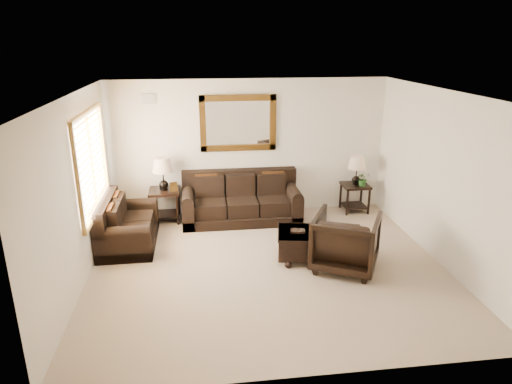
{
  "coord_description": "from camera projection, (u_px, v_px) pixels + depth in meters",
  "views": [
    {
      "loc": [
        -1.02,
        -6.38,
        3.44
      ],
      "look_at": [
        -0.11,
        0.6,
        1.05
      ],
      "focal_mm": 32.0,
      "sensor_mm": 36.0,
      "label": 1
    }
  ],
  "objects": [
    {
      "name": "armchair",
      "position": [
        346.0,
        239.0,
        7.04
      ],
      "size": [
        1.25,
        1.23,
        0.98
      ],
      "primitive_type": "imported",
      "rotation": [
        0.0,
        0.0,
        2.65
      ],
      "color": "black",
      "rests_on": "floor"
    },
    {
      "name": "loveseat",
      "position": [
        125.0,
        228.0,
        7.9
      ],
      "size": [
        0.91,
        1.53,
        0.86
      ],
      "rotation": [
        0.0,
        0.0,
        1.57
      ],
      "color": "black",
      "rests_on": "room"
    },
    {
      "name": "mirror",
      "position": [
        238.0,
        123.0,
        8.92
      ],
      "size": [
        1.5,
        0.06,
        1.1
      ],
      "color": "#43270D",
      "rests_on": "room"
    },
    {
      "name": "sofa",
      "position": [
        241.0,
        203.0,
        9.01
      ],
      "size": [
        2.29,
        0.99,
        0.94
      ],
      "color": "black",
      "rests_on": "room"
    },
    {
      "name": "coffee_table",
      "position": [
        320.0,
        242.0,
        7.4
      ],
      "size": [
        1.48,
        0.97,
        0.58
      ],
      "rotation": [
        0.0,
        0.0,
        -0.18
      ],
      "color": "black",
      "rests_on": "room"
    },
    {
      "name": "window",
      "position": [
        92.0,
        163.0,
        7.24
      ],
      "size": [
        0.07,
        1.96,
        1.66
      ],
      "color": "white",
      "rests_on": "room"
    },
    {
      "name": "potted_plant",
      "position": [
        363.0,
        180.0,
        9.25
      ],
      "size": [
        0.3,
        0.32,
        0.23
      ],
      "primitive_type": "imported",
      "rotation": [
        0.0,
        0.0,
        -0.13
      ],
      "color": "#24521C",
      "rests_on": "end_table_right"
    },
    {
      "name": "air_vent",
      "position": [
        149.0,
        99.0,
        8.56
      ],
      "size": [
        0.25,
        0.02,
        0.18
      ],
      "primitive_type": "cube",
      "color": "#999999",
      "rests_on": "room"
    },
    {
      "name": "end_table_right",
      "position": [
        356.0,
        176.0,
        9.3
      ],
      "size": [
        0.53,
        0.53,
        1.17
      ],
      "color": "black",
      "rests_on": "room"
    },
    {
      "name": "end_table_left",
      "position": [
        164.0,
        180.0,
        8.78
      ],
      "size": [
        0.58,
        0.58,
        1.28
      ],
      "color": "black",
      "rests_on": "room"
    },
    {
      "name": "room",
      "position": [
        269.0,
        185.0,
        6.79
      ],
      "size": [
        5.51,
        5.01,
        2.71
      ],
      "color": "gray",
      "rests_on": "ground"
    }
  ]
}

